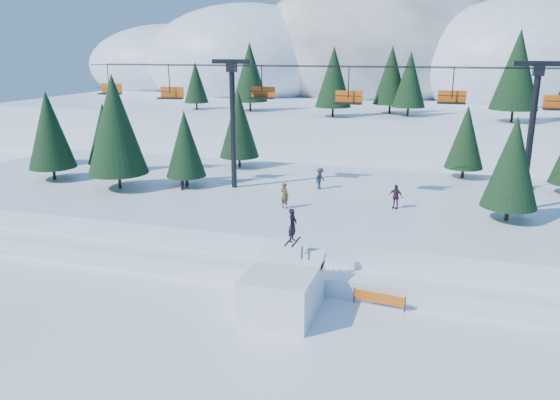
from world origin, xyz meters
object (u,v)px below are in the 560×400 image
(banner_near, at_px, (379,298))
(chairlift, at_px, (351,108))
(jump_kicker, at_px, (283,289))
(banner_far, at_px, (461,294))

(banner_near, bearing_deg, chairlift, 107.29)
(jump_kicker, distance_m, chairlift, 17.41)
(banner_far, bearing_deg, chairlift, 126.09)
(jump_kicker, relative_size, banner_far, 1.88)
(jump_kicker, xyz_separation_m, chairlift, (0.65, 15.45, 8.00))
(jump_kicker, height_order, banner_far, jump_kicker)
(jump_kicker, distance_m, banner_far, 9.90)
(banner_near, bearing_deg, banner_far, 23.86)
(chairlift, xyz_separation_m, banner_far, (8.40, -11.53, -8.78))
(jump_kicker, bearing_deg, banner_far, 23.40)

